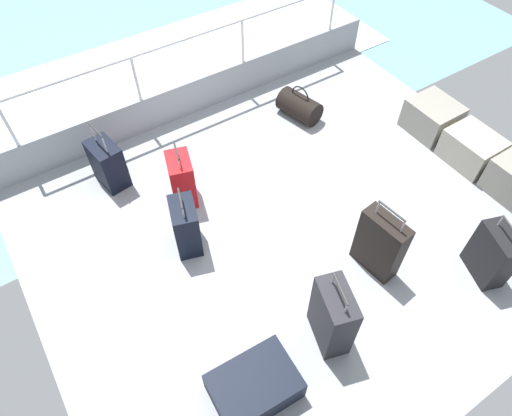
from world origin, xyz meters
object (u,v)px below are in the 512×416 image
suitcase_3 (186,226)px  suitcase_4 (380,244)px  suitcase_1 (182,180)px  cargo_crate_1 (472,148)px  cargo_crate_0 (432,117)px  duffel_bag (299,106)px  suitcase_2 (254,386)px  suitcase_5 (332,317)px  suitcase_6 (108,164)px  suitcase_0 (492,254)px

suitcase_3 → suitcase_4: (1.18, 1.36, 0.06)m
suitcase_1 → suitcase_4: bearing=33.0°
cargo_crate_1 → suitcase_1: (-1.26, -2.98, 0.10)m
cargo_crate_0 → duffel_bag: (-1.06, -1.18, -0.04)m
cargo_crate_1 → suitcase_3: 3.30m
suitcase_2 → suitcase_3: bearing=171.5°
cargo_crate_1 → suitcase_5: (0.78, -2.66, 0.16)m
cargo_crate_0 → suitcase_1: suitcase_1 is taller
suitcase_2 → suitcase_5: (-0.06, 0.79, 0.21)m
suitcase_1 → suitcase_2: (2.11, -0.47, -0.15)m
suitcase_2 → suitcase_3: suitcase_3 is taller
cargo_crate_1 → suitcase_2: cargo_crate_1 is taller
suitcase_3 → suitcase_6: suitcase_6 is taller
cargo_crate_0 → cargo_crate_1: 0.62m
suitcase_4 → suitcase_1: bearing=-147.0°
suitcase_0 → suitcase_3: suitcase_3 is taller
cargo_crate_1 → suitcase_0: suitcase_0 is taller
suitcase_0 → suitcase_6: suitcase_6 is taller
suitcase_3 → suitcase_6: (-1.20, -0.31, -0.02)m
suitcase_6 → duffel_bag: bearing=84.5°
suitcase_3 → duffel_bag: suitcase_3 is taller
cargo_crate_0 → suitcase_5: size_ratio=0.72×
suitcase_5 → cargo_crate_1: bearing=106.4°
cargo_crate_0 → suitcase_4: 2.18m
suitcase_4 → suitcase_5: size_ratio=1.03×
suitcase_1 → suitcase_6: (-0.65, -0.55, -0.02)m
suitcase_1 → suitcase_3: 0.60m
cargo_crate_0 → suitcase_5: suitcase_5 is taller
suitcase_2 → duffel_bag: duffel_bag is taller
cargo_crate_1 → suitcase_0: bearing=-44.1°
suitcase_6 → cargo_crate_1: bearing=61.6°
suitcase_1 → suitcase_6: 0.85m
suitcase_2 → suitcase_6: size_ratio=0.91×
cargo_crate_0 → suitcase_0: size_ratio=0.83×
suitcase_5 → suitcase_6: suitcase_5 is taller
suitcase_1 → suitcase_3: suitcase_3 is taller
cargo_crate_1 → suitcase_2: (0.85, -3.45, -0.05)m
suitcase_3 → duffel_bag: 2.28m
cargo_crate_1 → suitcase_0: (1.08, -1.05, 0.11)m
suitcase_6 → duffel_bag: size_ratio=1.29×
suitcase_1 → suitcase_0: bearing=39.5°
cargo_crate_1 → duffel_bag: size_ratio=1.05×
suitcase_1 → duffel_bag: 1.87m
suitcase_2 → suitcase_0: bearing=84.4°
duffel_bag → suitcase_2: bearing=-42.3°
cargo_crate_0 → suitcase_6: (-1.29, -3.55, 0.08)m
suitcase_3 → suitcase_0: bearing=50.5°
suitcase_0 → suitcase_1: 3.04m
cargo_crate_1 → duffel_bag: (-1.68, -1.16, -0.03)m
suitcase_5 → suitcase_6: 2.83m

